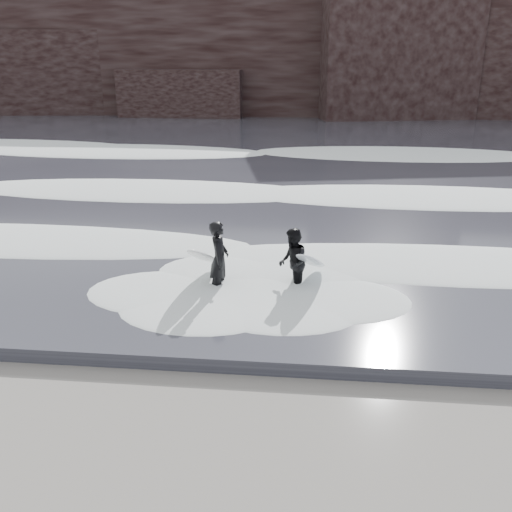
% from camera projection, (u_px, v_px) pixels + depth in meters
% --- Properties ---
extents(ground, '(120.00, 120.00, 0.00)m').
position_uv_depth(ground, '(82.00, 488.00, 7.67)').
color(ground, '#83625A').
rests_on(ground, ground).
extents(sea, '(90.00, 52.00, 0.30)m').
position_uv_depth(sea, '(266.00, 143.00, 34.72)').
color(sea, '#33343D').
rests_on(sea, ground).
extents(headland, '(70.00, 9.00, 10.00)m').
position_uv_depth(headland, '(283.00, 56.00, 48.95)').
color(headland, black).
rests_on(headland, ground).
extents(foam_near, '(60.00, 3.20, 0.20)m').
position_uv_depth(foam_near, '(205.00, 245.00, 15.94)').
color(foam_near, white).
rests_on(foam_near, sea).
extents(foam_mid, '(60.00, 4.00, 0.24)m').
position_uv_depth(foam_mid, '(238.00, 187.00, 22.48)').
color(foam_mid, white).
rests_on(foam_mid, sea).
extents(foam_far, '(60.00, 4.80, 0.30)m').
position_uv_depth(foam_far, '(259.00, 149.00, 30.88)').
color(foam_far, white).
rests_on(foam_far, sea).
extents(surfer_left, '(0.97, 1.77, 1.84)m').
position_uv_depth(surfer_left, '(217.00, 259.00, 13.34)').
color(surfer_left, black).
rests_on(surfer_left, ground).
extents(surfer_right, '(1.26, 1.87, 1.65)m').
position_uv_depth(surfer_right, '(295.00, 263.00, 13.38)').
color(surfer_right, black).
rests_on(surfer_right, ground).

